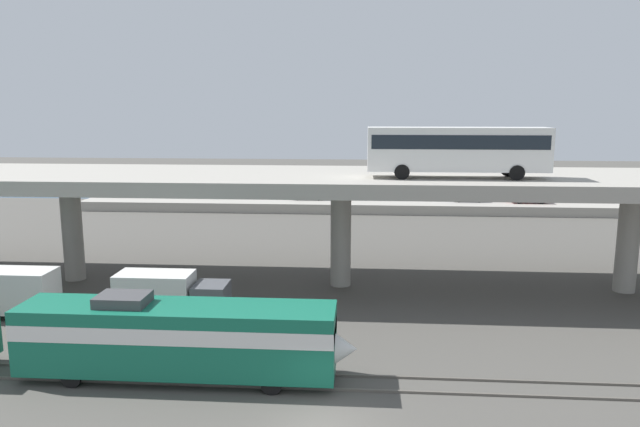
% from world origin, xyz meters
% --- Properties ---
extents(ground_plane, '(260.00, 260.00, 0.00)m').
position_xyz_m(ground_plane, '(0.00, 0.00, 0.00)').
color(ground_plane, '#4C4944').
extents(rail_strip_near, '(110.00, 0.12, 0.12)m').
position_xyz_m(rail_strip_near, '(0.00, 3.26, 0.06)').
color(rail_strip_near, '#59544C').
rests_on(rail_strip_near, ground_plane).
extents(rail_strip_far, '(110.00, 0.12, 0.12)m').
position_xyz_m(rail_strip_far, '(0.00, 4.74, 0.06)').
color(rail_strip_far, '#59544C').
rests_on(rail_strip_far, ground_plane).
extents(train_locomotive, '(16.25, 3.04, 4.18)m').
position_xyz_m(train_locomotive, '(-6.47, 4.00, 2.19)').
color(train_locomotive, '#14664C').
rests_on(train_locomotive, ground_plane).
extents(highway_overpass, '(96.00, 12.18, 8.31)m').
position_xyz_m(highway_overpass, '(0.00, 20.00, 7.54)').
color(highway_overpass, '#9E998E').
rests_on(highway_overpass, ground_plane).
extents(transit_bus_on_overpass, '(12.00, 2.68, 3.40)m').
position_xyz_m(transit_bus_on_overpass, '(7.88, 18.04, 10.37)').
color(transit_bus_on_overpass, silver).
rests_on(transit_bus_on_overpass, highway_overpass).
extents(service_truck_west, '(6.80, 2.46, 3.04)m').
position_xyz_m(service_truck_west, '(-20.80, 11.67, 1.64)').
color(service_truck_west, '#515459').
rests_on(service_truck_west, ground_plane).
extents(service_truck_east, '(6.80, 2.46, 3.04)m').
position_xyz_m(service_truck_east, '(-10.19, 11.67, 1.64)').
color(service_truck_east, '#515459').
rests_on(service_truck_east, ground_plane).
extents(pier_parking_lot, '(69.43, 11.00, 1.22)m').
position_xyz_m(pier_parking_lot, '(0.00, 55.00, 0.61)').
color(pier_parking_lot, '#9E998E').
rests_on(pier_parking_lot, ground_plane).
extents(parked_car_0, '(4.47, 1.94, 1.50)m').
position_xyz_m(parked_car_0, '(-16.27, 55.02, 1.99)').
color(parked_car_0, '#0C4C26').
rests_on(parked_car_0, pier_parking_lot).
extents(parked_car_1, '(4.10, 1.87, 1.50)m').
position_xyz_m(parked_car_1, '(-0.47, 57.61, 1.99)').
color(parked_car_1, black).
rests_on(parked_car_1, pier_parking_lot).
extents(parked_car_2, '(4.51, 1.93, 1.50)m').
position_xyz_m(parked_car_2, '(-29.21, 55.55, 1.99)').
color(parked_car_2, '#9E998C').
rests_on(parked_car_2, pier_parking_lot).
extents(parked_car_3, '(4.44, 1.92, 1.50)m').
position_xyz_m(parked_car_3, '(-5.57, 53.69, 1.99)').
color(parked_car_3, black).
rests_on(parked_car_3, pier_parking_lot).
extents(parked_car_4, '(4.26, 1.83, 1.50)m').
position_xyz_m(parked_car_4, '(24.42, 57.15, 1.99)').
color(parked_car_4, silver).
rests_on(parked_car_4, pier_parking_lot).
extents(parked_car_5, '(4.61, 1.89, 1.50)m').
position_xyz_m(parked_car_5, '(22.50, 52.83, 1.99)').
color(parked_car_5, maroon).
rests_on(parked_car_5, pier_parking_lot).
extents(parked_car_6, '(4.14, 1.85, 1.50)m').
position_xyz_m(parked_car_6, '(15.05, 53.51, 1.99)').
color(parked_car_6, navy).
rests_on(parked_car_6, pier_parking_lot).
extents(harbor_water, '(140.00, 36.00, 0.01)m').
position_xyz_m(harbor_water, '(0.00, 78.00, 0.00)').
color(harbor_water, '#2D5170').
rests_on(harbor_water, ground_plane).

